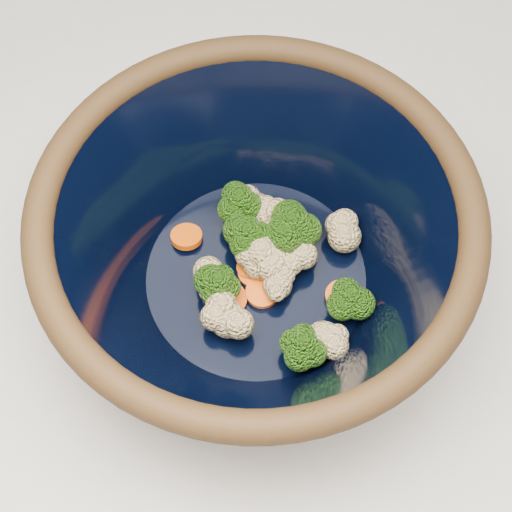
{
  "coord_description": "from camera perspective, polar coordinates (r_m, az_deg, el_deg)",
  "views": [
    {
      "loc": [
        0.04,
        -0.19,
        1.5
      ],
      "look_at": [
        -0.05,
        0.08,
        0.97
      ],
      "focal_mm": 50.0,
      "sensor_mm": 36.0,
      "label": 1
    }
  ],
  "objects": [
    {
      "name": "vegetable_pile",
      "position": [
        0.62,
        1.35,
        -0.35
      ],
      "size": [
        0.19,
        0.15,
        0.06
      ],
      "color": "#608442",
      "rests_on": "mixing_bowl"
    },
    {
      "name": "mixing_bowl",
      "position": [
        0.59,
        0.0,
        0.68
      ],
      "size": [
        0.44,
        0.44,
        0.16
      ],
      "rotation": [
        0.0,
        0.0,
        0.41
      ],
      "color": "black",
      "rests_on": "counter"
    },
    {
      "name": "counter",
      "position": [
        1.07,
        1.14,
        -17.62
      ],
      "size": [
        1.2,
        1.2,
        0.9
      ],
      "primitive_type": "cube",
      "color": "beige",
      "rests_on": "ground"
    }
  ]
}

